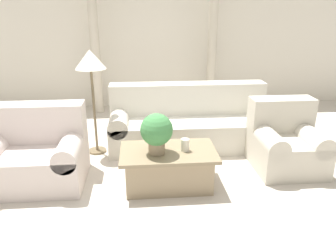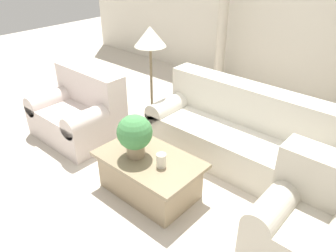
{
  "view_description": "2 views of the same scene",
  "coord_description": "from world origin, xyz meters",
  "views": [
    {
      "loc": [
        -0.21,
        -3.77,
        2.03
      ],
      "look_at": [
        0.13,
        0.14,
        0.59
      ],
      "focal_mm": 35.0,
      "sensor_mm": 36.0,
      "label": 1
    },
    {
      "loc": [
        2.11,
        -2.27,
        2.43
      ],
      "look_at": [
        0.08,
        0.02,
        0.69
      ],
      "focal_mm": 35.0,
      "sensor_mm": 36.0,
      "label": 2
    }
  ],
  "objects": [
    {
      "name": "pillar_candle",
      "position": [
        0.29,
        -0.32,
        0.52
      ],
      "size": [
        0.1,
        0.1,
        0.14
      ],
      "color": "silver",
      "rests_on": "coffee_table"
    },
    {
      "name": "loveseat",
      "position": [
        -1.5,
        -0.05,
        0.37
      ],
      "size": [
        1.18,
        0.88,
        0.92
      ],
      "color": "beige",
      "rests_on": "ground_plane"
    },
    {
      "name": "potted_plant",
      "position": [
        -0.04,
        -0.36,
        0.72
      ],
      "size": [
        0.37,
        0.37,
        0.47
      ],
      "color": "#937F60",
      "rests_on": "coffee_table"
    },
    {
      "name": "armchair",
      "position": [
        1.68,
        0.06,
        0.36
      ],
      "size": [
        0.84,
        0.87,
        0.88
      ],
      "color": "beige",
      "rests_on": "ground_plane"
    },
    {
      "name": "column_left",
      "position": [
        -1.04,
        2.71,
        1.34
      ],
      "size": [
        0.25,
        0.25,
        2.63
      ],
      "color": "beige",
      "rests_on": "ground_plane"
    },
    {
      "name": "column_right",
      "position": [
        1.23,
        2.71,
        1.34
      ],
      "size": [
        0.25,
        0.25,
        2.63
      ],
      "color": "beige",
      "rests_on": "ground_plane"
    },
    {
      "name": "coffee_table",
      "position": [
        0.09,
        -0.3,
        0.23
      ],
      "size": [
        1.12,
        0.69,
        0.45
      ],
      "color": "#998466",
      "rests_on": "ground_plane"
    },
    {
      "name": "floor_lamp",
      "position": [
        -0.87,
        0.74,
        1.28
      ],
      "size": [
        0.42,
        0.42,
        1.49
      ],
      "color": "brown",
      "rests_on": "ground_plane"
    },
    {
      "name": "ground_plane",
      "position": [
        0.0,
        0.0,
        0.0
      ],
      "size": [
        16.0,
        16.0,
        0.0
      ],
      "primitive_type": "plane",
      "color": "beige"
    },
    {
      "name": "wall_back",
      "position": [
        0.0,
        3.15,
        1.6
      ],
      "size": [
        10.0,
        0.06,
        3.2
      ],
      "color": "silver",
      "rests_on": "ground_plane"
    },
    {
      "name": "sofa_long",
      "position": [
        0.53,
        0.9,
        0.36
      ],
      "size": [
        2.4,
        0.88,
        0.92
      ],
      "color": "beige",
      "rests_on": "ground_plane"
    }
  ]
}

